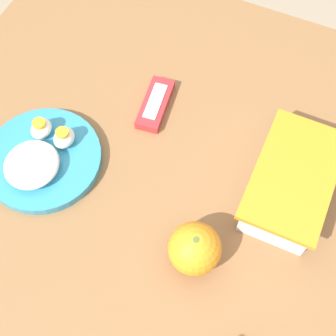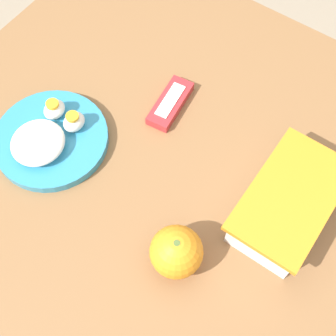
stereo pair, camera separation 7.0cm
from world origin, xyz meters
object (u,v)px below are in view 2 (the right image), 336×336
orange_fruit (176,252)px  candy_bar (170,103)px  rice_plate (49,138)px  food_container (287,205)px

orange_fruit → candy_bar: bearing=-143.4°
rice_plate → orange_fruit: bearing=80.9°
rice_plate → candy_bar: bearing=145.6°
orange_fruit → candy_bar: (-0.24, -0.18, -0.03)m
food_container → orange_fruit: 0.20m
food_container → rice_plate: bearing=-73.5°
food_container → rice_plate: (0.12, -0.41, -0.01)m
orange_fruit → rice_plate: (-0.05, -0.31, -0.02)m
rice_plate → candy_bar: size_ratio=1.72×
orange_fruit → food_container: bearing=149.4°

